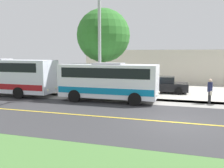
% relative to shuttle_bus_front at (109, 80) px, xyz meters
% --- Properties ---
extents(ground_plane, '(120.00, 120.00, 0.00)m').
position_rel_shuttle_bus_front_xyz_m(ground_plane, '(4.52, 5.01, -1.55)').
color(ground_plane, '#477238').
extents(road_surface, '(8.00, 100.00, 0.01)m').
position_rel_shuttle_bus_front_xyz_m(road_surface, '(4.52, 5.01, -1.55)').
color(road_surface, '#333335').
rests_on(road_surface, ground).
extents(sidewalk, '(2.40, 100.00, 0.01)m').
position_rel_shuttle_bus_front_xyz_m(sidewalk, '(-0.68, 5.01, -1.55)').
color(sidewalk, gray).
rests_on(sidewalk, ground).
extents(parking_lot_surface, '(14.00, 36.00, 0.01)m').
position_rel_shuttle_bus_front_xyz_m(parking_lot_surface, '(-7.88, 8.01, -1.55)').
color(parking_lot_surface, '#B2ADA3').
rests_on(parking_lot_surface, ground).
extents(road_centre_line, '(0.16, 100.00, 0.00)m').
position_rel_shuttle_bus_front_xyz_m(road_centre_line, '(4.52, 5.01, -1.55)').
color(road_centre_line, gold).
rests_on(road_centre_line, ground).
extents(shuttle_bus_front, '(2.69, 7.24, 2.82)m').
position_rel_shuttle_bus_front_xyz_m(shuttle_bus_front, '(0.00, 0.00, 0.00)').
color(shuttle_bus_front, white).
rests_on(shuttle_bus_front, ground).
extents(pedestrian_with_bags, '(0.72, 0.34, 1.74)m').
position_rel_shuttle_bus_front_xyz_m(pedestrian_with_bags, '(-1.10, 7.08, -0.62)').
color(pedestrian_with_bags, '#262628').
rests_on(pedestrian_with_bags, ground).
extents(street_light_pole, '(1.97, 0.24, 8.60)m').
position_rel_shuttle_bus_front_xyz_m(street_light_pole, '(-0.36, -0.87, 3.16)').
color(street_light_pole, '#9E9EA3').
rests_on(street_light_pole, ground).
extents(parked_car_near, '(2.15, 4.46, 1.45)m').
position_rel_shuttle_bus_front_xyz_m(parked_car_near, '(-5.16, 3.43, -0.87)').
color(parked_car_near, black).
rests_on(parked_car_near, ground).
extents(tree_curbside, '(4.51, 4.51, 7.27)m').
position_rel_shuttle_bus_front_xyz_m(tree_curbside, '(-2.88, -1.38, 3.45)').
color(tree_curbside, brown).
rests_on(tree_curbside, ground).
extents(commercial_building, '(10.00, 21.36, 3.94)m').
position_rel_shuttle_bus_front_xyz_m(commercial_building, '(-16.88, 3.91, 0.41)').
color(commercial_building, beige).
rests_on(commercial_building, ground).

